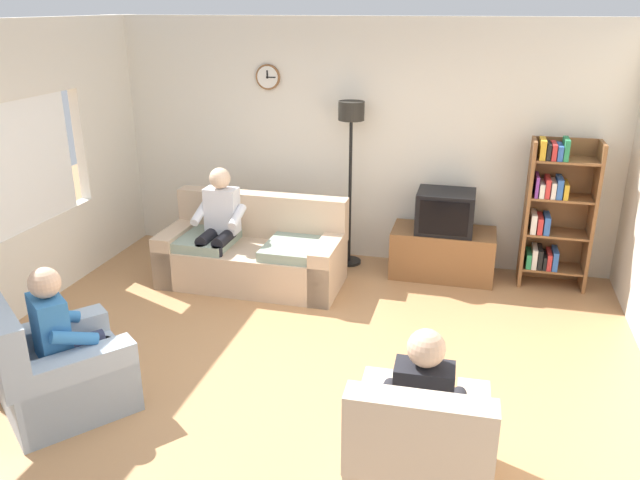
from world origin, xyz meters
TOP-DOWN VIEW (x-y plane):
  - ground_plane at (0.00, 0.00)m, footprint 12.00×12.00m
  - back_wall_assembly at (-0.00, 2.66)m, footprint 6.20×0.17m
  - couch at (-0.94, 1.59)m, footprint 1.91×0.90m
  - tv_stand at (1.01, 2.25)m, footprint 1.10×0.56m
  - tv at (1.01, 2.23)m, footprint 0.60×0.49m
  - bookshelf at (2.10, 2.32)m, footprint 0.68×0.36m
  - floor_lamp at (-0.06, 2.35)m, footprint 0.28×0.28m
  - armchair_near_window at (-1.54, -0.91)m, footprint 1.18×1.19m
  - armchair_near_bookshelf at (1.10, -1.14)m, footprint 0.82×0.90m
  - person_on_couch at (-1.27, 1.48)m, footprint 0.51×0.54m
  - person_in_left_armchair at (-1.48, -0.84)m, footprint 0.63×0.64m
  - person_in_right_armchair at (1.10, -1.05)m, footprint 0.52×0.54m

SIDE VIEW (x-z plane):
  - ground_plane at x=0.00m, z-range 0.00..0.00m
  - tv_stand at x=1.01m, z-range 0.00..0.53m
  - armchair_near_window at x=-1.54m, z-range -0.16..0.74m
  - armchair_near_bookshelf at x=1.10m, z-range -0.16..0.74m
  - couch at x=-0.94m, z-range -0.14..0.76m
  - person_in_left_armchair at x=-1.48m, z-range 0.04..1.16m
  - person_in_right_armchair at x=1.10m, z-range 0.04..1.16m
  - person_on_couch at x=-1.27m, z-range 0.08..1.32m
  - tv at x=1.01m, z-range 0.53..0.97m
  - bookshelf at x=2.10m, z-range 0.02..1.60m
  - back_wall_assembly at x=0.00m, z-range 0.00..2.70m
  - floor_lamp at x=-0.06m, z-range 0.53..2.38m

